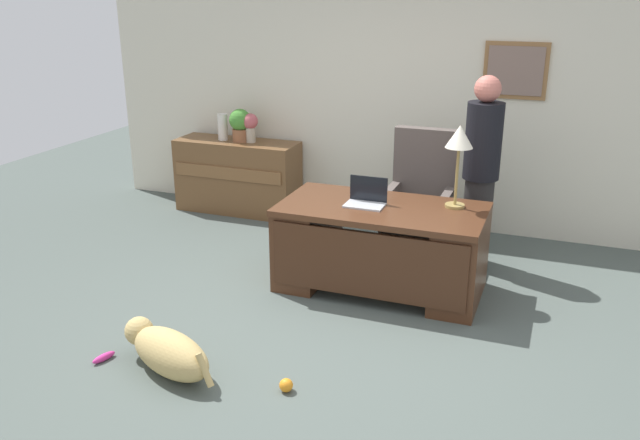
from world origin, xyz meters
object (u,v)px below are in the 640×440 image
desk_lamp (459,142)px  person_standing (481,171)px  potted_plant (240,124)px  armchair (420,203)px  dog_toy_ball (286,385)px  desk (380,246)px  dog_toy_bone (104,357)px  vase_with_flowers (250,125)px  vase_empty (223,127)px  dog_lying (167,351)px  laptop (366,198)px  credenza (238,176)px

desk_lamp → person_standing: bearing=78.9°
potted_plant → armchair: bearing=-14.9°
person_standing → dog_toy_ball: bearing=-108.1°
desk → dog_toy_bone: size_ratio=9.44×
vase_with_flowers → dog_toy_bone: size_ratio=1.79×
vase_empty → dog_toy_ball: size_ratio=3.26×
dog_toy_ball → armchair: bearing=83.8°
desk → person_standing: (0.68, 0.82, 0.50)m
dog_lying → dog_toy_ball: dog_lying is taller
laptop → armchair: bearing=71.5°
vase_with_flowers → vase_empty: (-0.34, 0.00, -0.05)m
person_standing → vase_with_flowers: bearing=166.4°
credenza → potted_plant: size_ratio=3.85×
desk → desk_lamp: 1.06m
person_standing → desk_lamp: bearing=-101.1°
dog_lying → vase_with_flowers: bearing=106.3°
desk → potted_plant: bearing=144.5°
armchair → dog_toy_ball: size_ratio=13.45×
armchair → dog_toy_ball: 2.60m
desk_lamp → potted_plant: desk_lamp is taller
person_standing → armchair: bearing=175.0°
desk_lamp → dog_toy_bone: (-2.02, -2.00, -1.25)m
credenza → dog_lying: (1.11, -3.18, -0.25)m
laptop → dog_toy_ball: 1.86m
person_standing → laptop: (-0.81, -0.79, -0.11)m
credenza → dog_toy_bone: bearing=-79.2°
vase_with_flowers → vase_empty: vase_with_flowers is taller
desk → laptop: size_ratio=5.26×
vase_empty → laptop: bearing=-33.9°
dog_toy_ball → dog_lying: bearing=-175.5°
desk_lamp → dog_toy_bone: desk_lamp is taller
desk → desk_lamp: size_ratio=2.48×
person_standing → vase_empty: bearing=167.9°
armchair → dog_lying: (-1.11, -2.60, -0.37)m
desk_lamp → dog_toy_ball: size_ratio=7.59×
laptop → vase_empty: size_ratio=1.10×
dog_lying → vase_empty: (-1.27, 3.18, 0.80)m
desk → dog_lying: desk is taller
person_standing → dog_lying: person_standing is taller
desk_lamp → vase_with_flowers: size_ratio=2.13×
credenza → dog_toy_ball: (1.94, -3.11, -0.36)m
armchair → dog_lying: 2.85m
laptop → desk: bearing=-12.3°
armchair → person_standing: (0.53, -0.05, 0.38)m
desk → armchair: (0.14, 0.87, 0.12)m
dog_lying → laptop: 2.05m
armchair → desk_lamp: 1.08m
person_standing → dog_lying: size_ratio=2.07×
desk → vase_empty: vase_empty is taller
desk → potted_plant: potted_plant is taller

